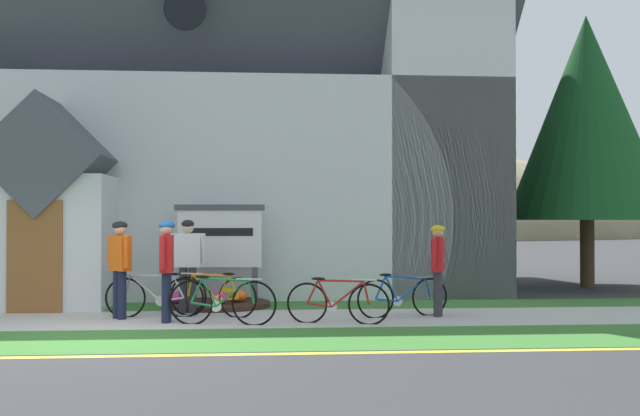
{
  "coord_description": "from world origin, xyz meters",
  "views": [
    {
      "loc": [
        2.44,
        -11.19,
        1.74
      ],
      "look_at": [
        3.57,
        3.36,
        1.97
      ],
      "focal_mm": 41.24,
      "sensor_mm": 36.0,
      "label": 1
    }
  ],
  "objects": [
    {
      "name": "ground",
      "position": [
        0.0,
        4.0,
        0.0
      ],
      "size": [
        140.0,
        140.0,
        0.0
      ],
      "primitive_type": "plane",
      "color": "#333335"
    },
    {
      "name": "cyclist_in_yellow_jersey",
      "position": [
        0.82,
        1.34,
        1.01
      ],
      "size": [
        0.28,
        0.69,
        1.72
      ],
      "color": "#191E38",
      "rests_on": "ground"
    },
    {
      "name": "cyclist_in_blue_jersey",
      "position": [
        5.56,
        1.74,
        0.95
      ],
      "size": [
        0.34,
        0.63,
        1.64
      ],
      "color": "#2D2D33",
      "rests_on": "ground"
    },
    {
      "name": "distant_hill",
      "position": [
        -8.14,
        63.09,
        0.0
      ],
      "size": [
        105.88,
        40.38,
        21.57
      ],
      "primitive_type": "ellipsoid",
      "color": "#847A5B",
      "rests_on": "ground"
    },
    {
      "name": "roadside_conifer",
      "position": [
        10.74,
        7.08,
        4.36
      ],
      "size": [
        4.11,
        4.11,
        7.01
      ],
      "color": "#4C3823",
      "rests_on": "ground"
    },
    {
      "name": "curb_paint_stripe",
      "position": [
        0.79,
        -1.67,
        0.0
      ],
      "size": [
        28.0,
        0.16,
        0.01
      ],
      "primitive_type": "cube",
      "color": "yellow",
      "rests_on": "ground"
    },
    {
      "name": "grass_verge",
      "position": [
        0.79,
        -0.49,
        0.0
      ],
      "size": [
        32.0,
        2.07,
        0.01
      ],
      "primitive_type": "cube",
      "color": "#38722D",
      "rests_on": "ground"
    },
    {
      "name": "sidewalk_slab",
      "position": [
        0.79,
        1.71,
        0.01
      ],
      "size": [
        32.0,
        2.33,
        0.01
      ],
      "primitive_type": "cube",
      "color": "#B7B5AD",
      "rests_on": "ground"
    },
    {
      "name": "church_building",
      "position": [
        1.12,
        9.36,
        4.83
      ],
      "size": [
        14.77,
        12.31,
        13.16
      ],
      "color": "silver",
      "rests_on": "ground"
    },
    {
      "name": "bicycle_green",
      "position": [
        3.67,
        0.99,
        0.36
      ],
      "size": [
        1.69,
        0.48,
        0.79
      ],
      "color": "black",
      "rests_on": "ground"
    },
    {
      "name": "church_lawn",
      "position": [
        0.79,
        3.63,
        0.0
      ],
      "size": [
        24.0,
        1.51,
        0.01
      ],
      "primitive_type": "cube",
      "color": "#38722D",
      "rests_on": "ground"
    },
    {
      "name": "church_sign",
      "position": [
        1.56,
        3.82,
        1.33
      ],
      "size": [
        1.83,
        0.26,
        2.04
      ],
      "color": "#474C56",
      "rests_on": "ground"
    },
    {
      "name": "bicycle_white",
      "position": [
        0.52,
        2.06,
        0.38
      ],
      "size": [
        1.75,
        0.13,
        0.81
      ],
      "color": "black",
      "rests_on": "ground"
    },
    {
      "name": "bicycle_silver",
      "position": [
        1.76,
        1.01,
        0.39
      ],
      "size": [
        1.79,
        0.39,
        0.83
      ],
      "color": "black",
      "rests_on": "ground"
    },
    {
      "name": "flower_bed",
      "position": [
        1.55,
        3.54,
        0.09
      ],
      "size": [
        2.06,
        2.06,
        0.34
      ],
      "color": "#382319",
      "rests_on": "ground"
    },
    {
      "name": "cyclist_in_red_jersey",
      "position": [
        1.05,
        2.53,
        1.02
      ],
      "size": [
        0.67,
        0.33,
        1.73
      ],
      "color": "#2D2D33",
      "rests_on": "ground"
    },
    {
      "name": "bicycle_yellow",
      "position": [
        4.92,
        1.77,
        0.37
      ],
      "size": [
        1.72,
        0.48,
        0.8
      ],
      "color": "black",
      "rests_on": "ground"
    },
    {
      "name": "cyclist_in_orange_jersey",
      "position": [
        -0.05,
        1.84,
        1.01
      ],
      "size": [
        0.46,
        0.62,
        1.71
      ],
      "color": "#191E38",
      "rests_on": "ground"
    },
    {
      "name": "bicycle_red",
      "position": [
        1.55,
        2.05,
        0.38
      ],
      "size": [
        1.6,
        0.7,
        0.82
      ],
      "color": "black",
      "rests_on": "ground"
    }
  ]
}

